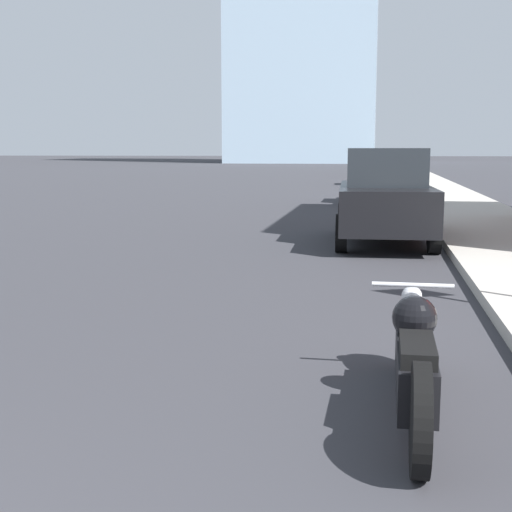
{
  "coord_description": "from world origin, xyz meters",
  "views": [
    {
      "loc": [
        2.97,
        -0.97,
        1.79
      ],
      "look_at": [
        1.83,
        5.77,
        0.76
      ],
      "focal_mm": 50.0,
      "sensor_mm": 36.0,
      "label": 1
    }
  ],
  "objects": [
    {
      "name": "sidewalk",
      "position": [
        5.49,
        40.0,
        0.07
      ],
      "size": [
        2.59,
        240.0,
        0.15
      ],
      "color": "#B2ADA3",
      "rests_on": "ground_plane"
    },
    {
      "name": "motorcycle",
      "position": [
        3.25,
        3.79,
        0.39
      ],
      "size": [
        0.62,
        2.43,
        0.78
      ],
      "rotation": [
        0.0,
        0.0,
        -0.01
      ],
      "color": "black",
      "rests_on": "ground_plane"
    },
    {
      "name": "parked_car_black",
      "position": [
        3.12,
        12.83,
        0.9
      ],
      "size": [
        1.91,
        4.32,
        1.81
      ],
      "rotation": [
        0.0,
        0.0,
        0.04
      ],
      "color": "black",
      "rests_on": "ground_plane"
    },
    {
      "name": "parked_car_silver",
      "position": [
        3.09,
        23.45,
        0.84
      ],
      "size": [
        1.83,
        4.14,
        1.68
      ],
      "rotation": [
        0.0,
        0.0,
        0.01
      ],
      "color": "#BCBCC1",
      "rests_on": "ground_plane"
    },
    {
      "name": "parked_car_white",
      "position": [
        2.91,
        35.71,
        0.87
      ],
      "size": [
        2.04,
        4.11,
        1.78
      ],
      "rotation": [
        0.0,
        0.0,
        0.04
      ],
      "color": "silver",
      "rests_on": "ground_plane"
    },
    {
      "name": "parked_car_red",
      "position": [
        3.02,
        48.23,
        0.86
      ],
      "size": [
        1.8,
        4.04,
        1.72
      ],
      "rotation": [
        0.0,
        0.0,
        -0.01
      ],
      "color": "red",
      "rests_on": "ground_plane"
    },
    {
      "name": "parked_car_green",
      "position": [
        2.97,
        58.87,
        0.83
      ],
      "size": [
        2.0,
        4.16,
        1.66
      ],
      "rotation": [
        0.0,
        0.0,
        -0.02
      ],
      "color": "#1E6B33",
      "rests_on": "ground_plane"
    }
  ]
}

